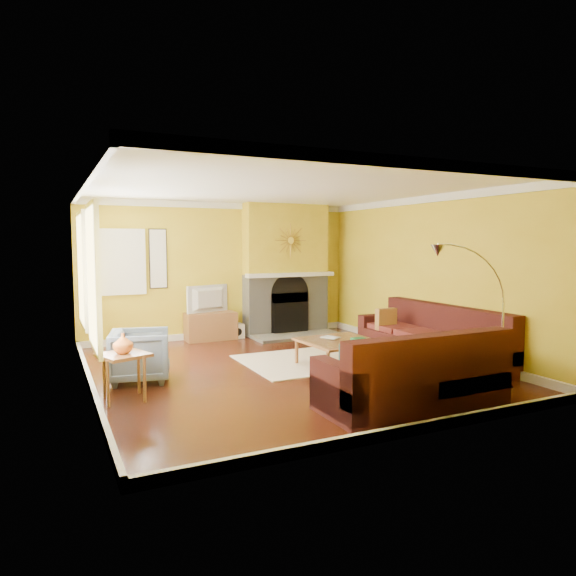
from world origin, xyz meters
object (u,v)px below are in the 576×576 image
side_table (124,377)px  armchair (140,356)px  media_console (211,326)px  arc_lamp (473,321)px  coffee_table (340,354)px  sectional_sofa (382,344)px

side_table → armchair: bearing=67.5°
media_console → arc_lamp: arc_lamp is taller
coffee_table → side_table: size_ratio=1.91×
arc_lamp → side_table: bearing=157.3°
arc_lamp → armchair: bearing=146.1°
sectional_sofa → arc_lamp: size_ratio=1.88×
coffee_table → arc_lamp: 2.19m
sectional_sofa → media_console: 3.96m
armchair → arc_lamp: 4.41m
coffee_table → arc_lamp: (0.75, -1.92, 0.72)m
sectional_sofa → coffee_table: sectional_sofa is taller
coffee_table → armchair: size_ratio=1.39×
side_table → arc_lamp: size_ratio=0.31×
sectional_sofa → armchair: sectional_sofa is taller
media_console → arc_lamp: (1.87, -4.95, 0.67)m
armchair → side_table: (-0.32, -0.78, -0.07)m
side_table → coffee_table: bearing=4.8°
coffee_table → armchair: bearing=169.9°
coffee_table → armchair: armchair is taller
media_console → side_table: side_table is taller
media_console → arc_lamp: bearing=-69.4°
media_console → arc_lamp: size_ratio=0.53×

